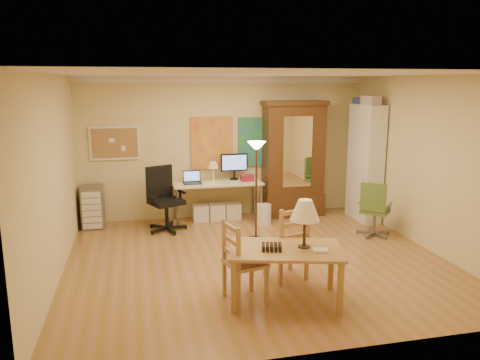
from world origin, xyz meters
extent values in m
plane|color=olive|center=(0.00, 0.00, 0.00)|extent=(5.50, 5.50, 0.00)
cube|color=white|center=(0.00, 2.46, 2.64)|extent=(5.50, 0.08, 0.12)
cube|color=#A8724F|center=(-2.05, 2.47, 1.50)|extent=(0.90, 0.04, 0.62)
cube|color=yellow|center=(-0.25, 2.47, 1.45)|extent=(0.80, 0.04, 1.00)
cube|color=teal|center=(0.65, 2.47, 1.45)|extent=(0.75, 0.04, 0.95)
cube|color=olive|center=(0.00, -1.35, 0.64)|extent=(1.48, 1.10, 0.04)
cube|color=olive|center=(-0.67, -1.52, 0.31)|extent=(0.08, 0.08, 0.63)
cube|color=olive|center=(0.49, -1.83, 0.31)|extent=(0.08, 0.08, 0.63)
cube|color=olive|center=(-0.50, -0.87, 0.31)|extent=(0.08, 0.08, 0.63)
cube|color=olive|center=(0.66, -1.18, 0.31)|extent=(0.08, 0.08, 0.63)
cylinder|color=black|center=(0.22, -1.36, 0.67)|extent=(0.14, 0.14, 0.02)
cylinder|color=black|center=(0.22, -1.36, 0.84)|extent=(0.04, 0.04, 0.35)
cone|color=#FFEFC7|center=(0.22, -1.36, 1.12)|extent=(0.35, 0.35, 0.25)
cube|color=white|center=(0.36, -1.54, 0.67)|extent=(0.20, 0.17, 0.03)
cube|color=black|center=(-0.18, -1.37, 0.70)|extent=(0.29, 0.25, 0.07)
cube|color=#AD834F|center=(0.22, -0.71, 0.48)|extent=(0.57, 0.56, 0.04)
cube|color=#AD834F|center=(0.36, -0.47, 0.23)|extent=(0.05, 0.05, 0.46)
cube|color=#AD834F|center=(-0.03, -0.58, 0.23)|extent=(0.05, 0.05, 0.46)
cube|color=#AD834F|center=(0.46, -0.85, 0.23)|extent=(0.05, 0.05, 0.46)
cube|color=#AD834F|center=(0.07, -0.95, 0.23)|extent=(0.05, 0.05, 0.46)
cube|color=#AD834F|center=(0.46, -0.85, 0.75)|extent=(0.05, 0.05, 0.54)
cube|color=#AD834F|center=(0.07, -0.95, 0.75)|extent=(0.05, 0.05, 0.54)
cube|color=#AD834F|center=(0.27, -0.90, 0.81)|extent=(0.40, 0.14, 0.05)
cube|color=#AD834F|center=(-0.46, -1.22, 0.47)|extent=(0.53, 0.55, 0.04)
cube|color=#AD834F|center=(-0.24, -1.37, 0.22)|extent=(0.05, 0.05, 0.45)
cube|color=#AD834F|center=(-0.33, -0.99, 0.22)|extent=(0.05, 0.05, 0.45)
cube|color=#AD834F|center=(-0.60, -1.46, 0.22)|extent=(0.05, 0.05, 0.45)
cube|color=#AD834F|center=(-0.69, -1.07, 0.22)|extent=(0.05, 0.05, 0.45)
cube|color=#AD834F|center=(-0.60, -1.46, 0.73)|extent=(0.05, 0.05, 0.52)
cube|color=#AD834F|center=(-0.69, -1.07, 0.73)|extent=(0.05, 0.05, 0.52)
cube|color=#AD834F|center=(-0.65, -1.26, 0.78)|extent=(0.12, 0.39, 0.05)
cylinder|color=#43271B|center=(0.23, 0.91, 0.01)|extent=(0.25, 0.25, 0.03)
cylinder|color=#43271B|center=(0.23, 0.91, 0.80)|extent=(0.03, 0.03, 1.56)
cone|color=#FFE0A5|center=(0.23, 0.91, 1.59)|extent=(0.30, 0.30, 0.12)
cube|color=beige|center=(-0.22, 2.12, 0.74)|extent=(1.66, 0.73, 0.03)
cylinder|color=slate|center=(-1.00, 1.81, 0.36)|extent=(0.04, 0.04, 0.73)
cylinder|color=slate|center=(0.56, 1.81, 0.36)|extent=(0.04, 0.04, 0.73)
cylinder|color=slate|center=(-1.00, 2.43, 0.36)|extent=(0.04, 0.04, 0.73)
cylinder|color=slate|center=(0.56, 2.43, 0.36)|extent=(0.04, 0.04, 0.73)
cube|color=black|center=(-0.68, 2.07, 0.77)|extent=(0.33, 0.23, 0.02)
cube|color=black|center=(-0.68, 2.23, 0.88)|extent=(0.33, 0.06, 0.22)
cube|color=black|center=(0.15, 2.28, 1.09)|extent=(0.52, 0.04, 0.33)
cone|color=#FFEFC7|center=(-0.27, 2.22, 1.07)|extent=(0.21, 0.21, 0.12)
cube|color=white|center=(-0.37, 1.96, 0.76)|extent=(0.26, 0.33, 0.01)
cube|color=maroon|center=(0.35, 2.07, 0.82)|extent=(0.23, 0.17, 0.12)
cube|color=white|center=(-0.53, 2.17, 0.16)|extent=(0.29, 0.25, 0.31)
cube|color=white|center=(-0.22, 2.17, 0.16)|extent=(0.29, 0.25, 0.31)
cube|color=silver|center=(0.09, 2.17, 0.16)|extent=(0.29, 0.25, 0.31)
cylinder|color=black|center=(-1.19, 1.72, 0.27)|extent=(0.07, 0.07, 0.44)
cube|color=black|center=(-1.19, 1.72, 0.53)|extent=(0.69, 0.68, 0.08)
cube|color=black|center=(-1.30, 1.94, 0.85)|extent=(0.48, 0.26, 0.57)
cube|color=black|center=(-1.45, 1.60, 0.68)|extent=(0.18, 0.32, 0.03)
cube|color=black|center=(-0.94, 1.84, 0.68)|extent=(0.18, 0.32, 0.03)
cylinder|color=slate|center=(2.27, 0.67, 0.23)|extent=(0.05, 0.05, 0.37)
cube|color=#47692F|center=(2.27, 0.67, 0.44)|extent=(0.61, 0.61, 0.06)
cube|color=#47692F|center=(2.13, 0.52, 0.71)|extent=(0.35, 0.31, 0.48)
cube|color=slate|center=(2.45, 0.51, 0.57)|extent=(0.21, 0.23, 0.03)
cube|color=slate|center=(2.09, 0.83, 0.57)|extent=(0.21, 0.23, 0.03)
cube|color=slate|center=(-2.49, 2.22, 0.38)|extent=(0.38, 0.44, 0.76)
cube|color=silver|center=(-2.49, 1.99, 0.38)|extent=(0.33, 0.02, 0.65)
cube|color=#36230E|center=(1.32, 2.24, 1.09)|extent=(1.14, 0.52, 2.18)
cube|color=#36230E|center=(1.32, 2.24, 0.23)|extent=(1.18, 0.56, 0.44)
cube|color=white|center=(1.32, 1.98, 1.29)|extent=(0.57, 0.01, 1.35)
cube|color=#36230E|center=(1.32, 2.24, 2.21)|extent=(1.22, 0.58, 0.08)
cube|color=white|center=(2.55, 1.64, 1.10)|extent=(0.33, 0.88, 2.19)
cube|color=#993333|center=(2.51, 1.47, 0.53)|extent=(0.20, 0.44, 0.26)
cube|color=#334C99|center=(2.51, 1.86, 1.82)|extent=(0.20, 0.31, 0.22)
cylinder|color=silver|center=(0.57, 1.71, 0.19)|extent=(0.30, 0.30, 0.38)
camera|label=1|loc=(-1.69, -6.35, 2.58)|focal=35.00mm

